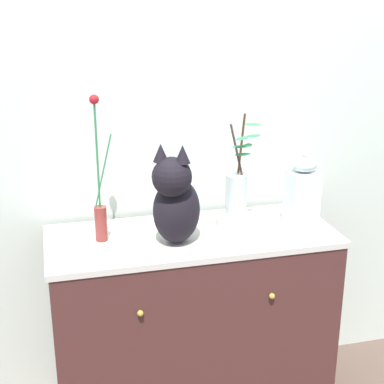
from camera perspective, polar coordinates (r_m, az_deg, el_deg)
name	(u,v)px	position (r m, az deg, el deg)	size (l,w,h in m)	color
wall_back	(174,113)	(2.51, -1.79, 7.90)	(4.40, 0.08, 2.60)	silver
sideboard	(192,325)	(2.54, 0.00, -13.12)	(1.18, 0.50, 0.86)	#482523
cat_sitting	(175,201)	(2.20, -1.66, -0.90)	(0.27, 0.38, 0.41)	black
vase_slim_green	(100,205)	(2.25, -9.15, -1.34)	(0.08, 0.05, 0.58)	maroon
bowl_porcelain	(235,223)	(2.38, 4.30, -3.07)	(0.17, 0.17, 0.06)	white
vase_glass_clear	(236,191)	(2.33, 4.45, 0.08)	(0.16, 0.17, 0.43)	silver
jar_lidded_porcelain	(302,194)	(2.39, 10.92, -0.21)	(0.11, 0.11, 0.33)	silver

